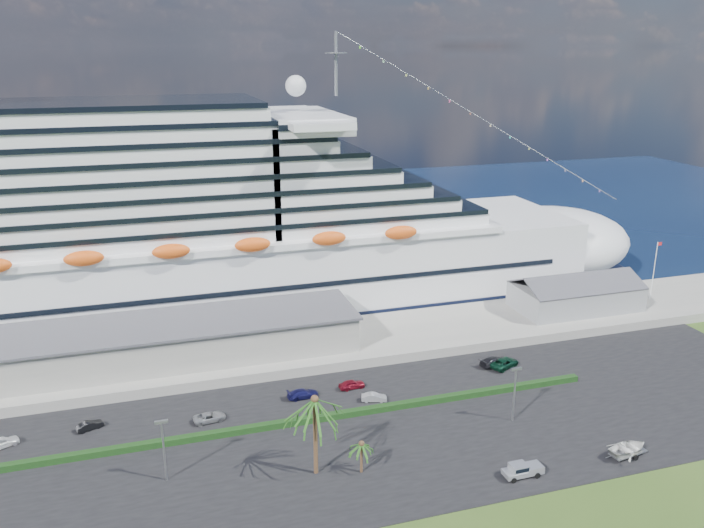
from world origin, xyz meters
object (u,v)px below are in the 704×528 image
object	(u,v)px
cruise_ship	(180,233)
pickup_truck	(522,469)
parked_car_3	(303,394)
boat_trailer	(629,448)

from	to	relation	value
cruise_ship	pickup_truck	world-z (taller)	cruise_ship
parked_car_3	boat_trailer	bearing A→B (deg)	-131.32
cruise_ship	boat_trailer	xyz separation A→B (m)	(51.30, -68.54, -15.34)
cruise_ship	boat_trailer	size ratio (longest dim) A/B	28.59
boat_trailer	pickup_truck	bearing A→B (deg)	179.09
cruise_ship	parked_car_3	distance (m)	46.02
cruise_ship	pickup_truck	xyz separation A→B (m)	(35.84, -68.30, -15.58)
cruise_ship	boat_trailer	world-z (taller)	cruise_ship
pickup_truck	boat_trailer	size ratio (longest dim) A/B	0.77
boat_trailer	parked_car_3	bearing A→B (deg)	143.00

